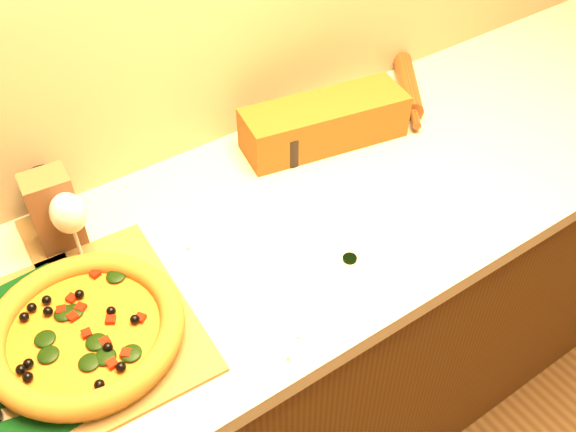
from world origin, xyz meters
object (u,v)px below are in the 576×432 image
object	(u,v)px
cutting_board	(19,362)
wine_glass	(69,215)
pizza_peel	(81,326)
pizza	(85,331)
dark_jar	(49,196)
pepper_grinder	(290,148)
rolling_pin	(408,85)

from	to	relation	value
cutting_board	wine_glass	xyz separation A→B (m)	(0.18, 0.18, 0.11)
pizza_peel	wine_glass	xyz separation A→B (m)	(0.07, 0.16, 0.11)
pizza	wine_glass	xyz separation A→B (m)	(0.07, 0.20, 0.09)
wine_glass	pizza_peel	bearing A→B (deg)	-112.07
cutting_board	dark_jar	bearing A→B (deg)	56.99
pizza	dark_jar	bearing A→B (deg)	79.38
pizza	pepper_grinder	distance (m)	0.62
cutting_board	pepper_grinder	bearing A→B (deg)	11.56
rolling_pin	pepper_grinder	bearing A→B (deg)	-171.70
pizza	pepper_grinder	world-z (taller)	pepper_grinder
pepper_grinder	pizza	bearing A→B (deg)	-159.87
rolling_pin	dark_jar	bearing A→B (deg)	175.78
pizza	pizza_peel	bearing A→B (deg)	88.83
cutting_board	rolling_pin	size ratio (longest dim) A/B	1.18
pizza_peel	dark_jar	bearing A→B (deg)	81.03
wine_glass	pizza	bearing A→B (deg)	-108.49
pizza_peel	dark_jar	distance (m)	0.32
pizza_peel	cutting_board	world-z (taller)	cutting_board
cutting_board	wine_glass	distance (m)	0.28
cutting_board	wine_glass	size ratio (longest dim) A/B	2.25
wine_glass	dark_jar	bearing A→B (deg)	90.68
pizza_peel	pizza	bearing A→B (deg)	-88.43
pizza	rolling_pin	distance (m)	1.05
pizza	wine_glass	world-z (taller)	wine_glass
cutting_board	pepper_grinder	distance (m)	0.73
pepper_grinder	wine_glass	xyz separation A→B (m)	(-0.52, -0.02, 0.08)
pepper_grinder	cutting_board	bearing A→B (deg)	-164.78
cutting_board	dark_jar	world-z (taller)	dark_jar
cutting_board	dark_jar	distance (m)	0.37
pizza	cutting_board	xyz separation A→B (m)	(-0.12, 0.02, -0.03)
dark_jar	cutting_board	bearing A→B (deg)	-119.34
pizza_peel	wine_glass	size ratio (longest dim) A/B	3.40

